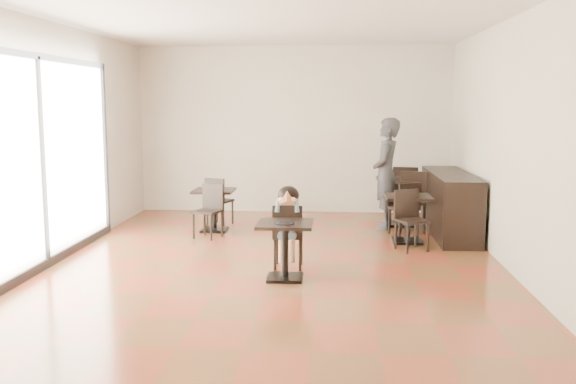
# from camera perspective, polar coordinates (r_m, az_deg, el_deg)

# --- Properties ---
(floor) EXTENTS (6.00, 8.00, 0.01)m
(floor) POSITION_cam_1_polar(r_m,az_deg,el_deg) (8.69, -1.09, -6.21)
(floor) COLOR brown
(floor) RESTS_ON ground
(ceiling) EXTENTS (6.00, 8.00, 0.01)m
(ceiling) POSITION_cam_1_polar(r_m,az_deg,el_deg) (8.49, -1.15, 15.21)
(ceiling) COLOR silver
(ceiling) RESTS_ON floor
(wall_back) EXTENTS (6.00, 0.01, 3.20)m
(wall_back) POSITION_cam_1_polar(r_m,az_deg,el_deg) (12.43, 0.56, 5.55)
(wall_back) COLOR beige
(wall_back) RESTS_ON floor
(wall_front) EXTENTS (6.00, 0.01, 3.20)m
(wall_front) POSITION_cam_1_polar(r_m,az_deg,el_deg) (4.49, -5.72, 1.10)
(wall_front) COLOR beige
(wall_front) RESTS_ON floor
(wall_left) EXTENTS (0.01, 8.00, 3.20)m
(wall_left) POSITION_cam_1_polar(r_m,az_deg,el_deg) (9.21, -20.09, 4.19)
(wall_left) COLOR beige
(wall_left) RESTS_ON floor
(wall_right) EXTENTS (0.01, 8.00, 3.20)m
(wall_right) POSITION_cam_1_polar(r_m,az_deg,el_deg) (8.70, 19.02, 4.05)
(wall_right) COLOR beige
(wall_right) RESTS_ON floor
(storefront_window) EXTENTS (0.04, 4.50, 2.60)m
(storefront_window) POSITION_cam_1_polar(r_m,az_deg,el_deg) (8.76, -21.18, 2.65)
(storefront_window) COLOR white
(storefront_window) RESTS_ON floor
(child_table) EXTENTS (0.66, 0.66, 0.70)m
(child_table) POSITION_cam_1_polar(r_m,az_deg,el_deg) (7.78, -0.26, -5.26)
(child_table) COLOR black
(child_table) RESTS_ON floor
(child_chair) EXTENTS (0.38, 0.38, 0.84)m
(child_chair) POSITION_cam_1_polar(r_m,az_deg,el_deg) (8.30, 0.02, -3.91)
(child_chair) COLOR black
(child_chair) RESTS_ON floor
(child) EXTENTS (0.38, 0.53, 1.06)m
(child) POSITION_cam_1_polar(r_m,az_deg,el_deg) (8.28, 0.02, -3.17)
(child) COLOR slate
(child) RESTS_ON child_chair
(plate) EXTENTS (0.24, 0.24, 0.01)m
(plate) POSITION_cam_1_polar(r_m,az_deg,el_deg) (7.61, -0.32, -2.81)
(plate) COLOR black
(plate) RESTS_ON child_table
(pizza_slice) EXTENTS (0.25, 0.19, 0.06)m
(pizza_slice) POSITION_cam_1_polar(r_m,az_deg,el_deg) (8.02, -0.07, -0.71)
(pizza_slice) COLOR tan
(pizza_slice) RESTS_ON child
(adult_patron) EXTENTS (0.55, 0.75, 1.87)m
(adult_patron) POSITION_cam_1_polar(r_m,az_deg,el_deg) (10.93, 8.72, 1.63)
(adult_patron) COLOR #313236
(adult_patron) RESTS_ON floor
(cafe_table_mid) EXTENTS (0.90, 0.90, 0.72)m
(cafe_table_mid) POSITION_cam_1_polar(r_m,az_deg,el_deg) (9.96, 10.58, -2.38)
(cafe_table_mid) COLOR black
(cafe_table_mid) RESTS_ON floor
(cafe_table_left) EXTENTS (0.85, 0.85, 0.70)m
(cafe_table_left) POSITION_cam_1_polar(r_m,az_deg,el_deg) (10.73, -6.59, -1.63)
(cafe_table_left) COLOR black
(cafe_table_left) RESTS_ON floor
(cafe_table_back) EXTENTS (0.89, 0.89, 0.82)m
(cafe_table_back) POSITION_cam_1_polar(r_m,az_deg,el_deg) (11.32, 9.86, -0.88)
(cafe_table_back) COLOR black
(cafe_table_back) RESTS_ON floor
(chair_mid_a) EXTENTS (0.52, 0.52, 0.87)m
(chair_mid_a) POSITION_cam_1_polar(r_m,az_deg,el_deg) (10.49, 10.25, -1.44)
(chair_mid_a) COLOR black
(chair_mid_a) RESTS_ON floor
(chair_mid_b) EXTENTS (0.52, 0.52, 0.87)m
(chair_mid_b) POSITION_cam_1_polar(r_m,az_deg,el_deg) (9.41, 10.96, -2.54)
(chair_mid_b) COLOR black
(chair_mid_b) RESTS_ON floor
(chair_left_a) EXTENTS (0.49, 0.49, 0.84)m
(chair_left_a) POSITION_cam_1_polar(r_m,az_deg,el_deg) (11.25, -6.08, -0.80)
(chair_left_a) COLOR black
(chair_left_a) RESTS_ON floor
(chair_left_b) EXTENTS (0.49, 0.49, 0.84)m
(chair_left_b) POSITION_cam_1_polar(r_m,az_deg,el_deg) (10.18, -7.16, -1.75)
(chair_left_b) COLOR black
(chair_left_b) RESTS_ON floor
(chair_back_a) EXTENTS (0.51, 0.51, 0.98)m
(chair_back_a) POSITION_cam_1_polar(r_m,az_deg,el_deg) (11.86, 10.41, -0.08)
(chair_back_a) COLOR black
(chair_back_a) RESTS_ON floor
(chair_back_b) EXTENTS (0.51, 0.51, 0.98)m
(chair_back_b) POSITION_cam_1_polar(r_m,az_deg,el_deg) (10.78, 11.04, -0.90)
(chair_back_b) COLOR black
(chair_back_b) RESTS_ON floor
(service_counter) EXTENTS (0.60, 2.40, 1.00)m
(service_counter) POSITION_cam_1_polar(r_m,az_deg,el_deg) (10.69, 14.20, -1.03)
(service_counter) COLOR black
(service_counter) RESTS_ON floor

